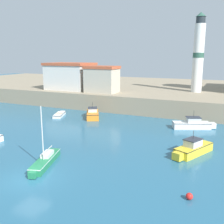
% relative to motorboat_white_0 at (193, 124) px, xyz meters
% --- Properties ---
extents(ground_plane, '(200.00, 200.00, 0.00)m').
position_rel_motorboat_white_0_xyz_m(ground_plane, '(-9.72, -20.99, -0.58)').
color(ground_plane, '#28607F').
extents(quay_seawall, '(120.00, 40.00, 2.97)m').
position_rel_motorboat_white_0_xyz_m(quay_seawall, '(-9.72, 24.08, 0.90)').
color(quay_seawall, gray).
rests_on(quay_seawall, ground).
extents(motorboat_white_0, '(5.79, 3.58, 2.48)m').
position_rel_motorboat_white_0_xyz_m(motorboat_white_0, '(0.00, 0.00, 0.00)').
color(motorboat_white_0, white).
rests_on(motorboat_white_0, ground).
extents(motorboat_yellow_1, '(3.43, 5.45, 2.51)m').
position_rel_motorboat_white_0_xyz_m(motorboat_yellow_1, '(1.37, -9.95, 0.01)').
color(motorboat_yellow_1, yellow).
rests_on(motorboat_yellow_1, ground).
extents(sailboat_green_2, '(2.62, 5.65, 5.47)m').
position_rel_motorboat_white_0_xyz_m(sailboat_green_2, '(-10.44, -18.19, -0.17)').
color(sailboat_green_2, '#237A4C').
rests_on(sailboat_green_2, ground).
extents(dinghy_white_4, '(2.56, 4.38, 0.55)m').
position_rel_motorboat_white_0_xyz_m(dinghy_white_4, '(-20.94, -1.41, -0.32)').
color(dinghy_white_4, white).
rests_on(dinghy_white_4, ground).
extents(motorboat_orange_6, '(3.90, 5.47, 2.53)m').
position_rel_motorboat_white_0_xyz_m(motorboat_orange_6, '(-15.47, -0.08, 0.05)').
color(motorboat_orange_6, orange).
rests_on(motorboat_orange_6, ground).
extents(mooring_buoy, '(0.49, 0.49, 0.49)m').
position_rel_motorboat_white_0_xyz_m(mooring_buoy, '(2.37, -18.86, -0.34)').
color(mooring_buoy, red).
rests_on(mooring_buoy, ground).
extents(lighthouse, '(2.00, 2.00, 14.42)m').
position_rel_motorboat_white_0_xyz_m(lighthouse, '(-1.72, 15.77, 9.41)').
color(lighthouse, silver).
rests_on(lighthouse, quay_seawall).
extents(harbor_shed_near_wharf, '(5.97, 4.22, 4.90)m').
position_rel_motorboat_white_0_xyz_m(harbor_shed_near_wharf, '(-17.72, 7.77, 4.86)').
color(harbor_shed_near_wharf, '#BCB29E').
rests_on(harbor_shed_near_wharf, quay_seawall).
extents(harbor_shed_mid_row, '(9.00, 6.92, 5.36)m').
position_rel_motorboat_white_0_xyz_m(harbor_shed_mid_row, '(-25.72, 9.35, 5.09)').
color(harbor_shed_mid_row, silver).
rests_on(harbor_shed_mid_row, quay_seawall).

